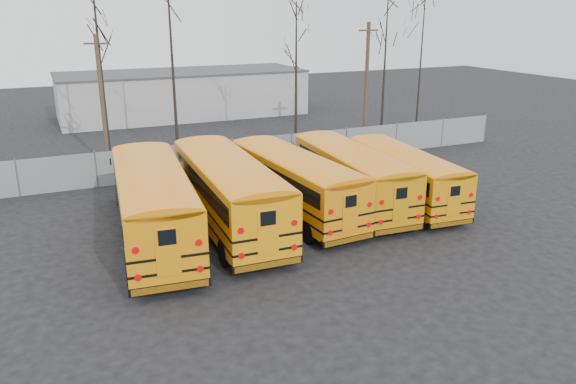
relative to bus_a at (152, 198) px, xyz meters
name	(u,v)px	position (x,y,z in m)	size (l,w,h in m)	color
ground	(323,240)	(6.64, -2.81, -1.99)	(120.00, 120.00, 0.00)	black
fence	(232,155)	(6.64, 9.19, -0.99)	(40.00, 0.04, 2.00)	gray
distant_building	(183,94)	(8.64, 29.19, 0.01)	(22.00, 8.00, 4.00)	#A8A9A4
bus_a	(152,198)	(0.00, 0.00, 0.00)	(4.00, 12.33, 3.39)	black
bus_b	(227,186)	(3.39, 0.30, -0.01)	(3.24, 12.18, 3.38)	black
bus_c	(293,178)	(6.84, 0.76, -0.18)	(3.29, 11.19, 3.09)	black
bus_d	(350,171)	(10.00, 0.79, -0.20)	(3.16, 11.04, 3.05)	black
bus_e	(403,171)	(12.74, 0.11, -0.34)	(3.15, 10.18, 2.81)	black
utility_pole_left	(102,102)	(-0.27, 13.03, 2.20)	(1.39, 0.62, 8.16)	#4A3729
utility_pole_right	(366,82)	(18.23, 12.70, 2.48)	(1.55, 0.27, 8.69)	#433326
tree_2	(102,76)	(-0.12, 13.36, 3.71)	(0.26, 0.26, 11.40)	black
tree_3	(172,61)	(4.20, 13.22, 4.44)	(0.26, 0.26, 12.85)	black
tree_4	(296,77)	(12.92, 13.48, 3.04)	(0.26, 0.26, 10.05)	black
tree_5	(384,69)	(19.94, 13.02, 3.30)	(0.26, 0.26, 10.58)	black
tree_6	(421,62)	(23.61, 13.58, 3.68)	(0.26, 0.26, 11.34)	black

